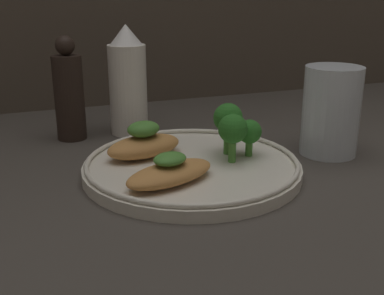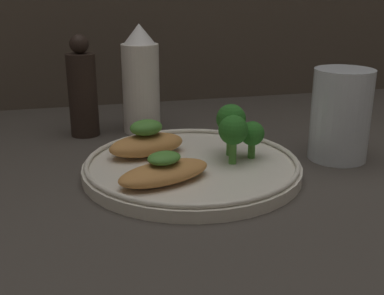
# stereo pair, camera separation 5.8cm
# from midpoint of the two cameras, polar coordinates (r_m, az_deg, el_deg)

# --- Properties ---
(ground_plane) EXTENTS (1.80, 1.80, 0.01)m
(ground_plane) POSITION_cam_midpoint_polar(r_m,az_deg,el_deg) (0.59, 2.80, -3.61)
(ground_plane) COLOR #3D3833
(plate) EXTENTS (0.27, 0.27, 0.02)m
(plate) POSITION_cam_midpoint_polar(r_m,az_deg,el_deg) (0.59, 2.82, -2.27)
(plate) COLOR silver
(plate) RESTS_ON ground_plane
(grilled_meat_front) EXTENTS (0.12, 0.08, 0.03)m
(grilled_meat_front) POSITION_cam_midpoint_polar(r_m,az_deg,el_deg) (0.53, -0.15, -2.87)
(grilled_meat_front) COLOR #BC7F42
(grilled_meat_front) RESTS_ON plate
(grilled_meat_middle) EXTENTS (0.11, 0.08, 0.05)m
(grilled_meat_middle) POSITION_cam_midpoint_polar(r_m,az_deg,el_deg) (0.61, -2.70, 0.60)
(grilled_meat_middle) COLOR #BC7F42
(grilled_meat_middle) RESTS_ON plate
(broccoli_bunch) EXTENTS (0.06, 0.07, 0.07)m
(broccoli_bunch) POSITION_cam_midpoint_polar(r_m,az_deg,el_deg) (0.60, 8.06, 2.37)
(broccoli_bunch) COLOR #4C8E38
(broccoli_bunch) RESTS_ON plate
(sauce_bottle) EXTENTS (0.06, 0.06, 0.17)m
(sauce_bottle) POSITION_cam_midpoint_polar(r_m,az_deg,el_deg) (0.75, -3.87, 7.81)
(sauce_bottle) COLOR white
(sauce_bottle) RESTS_ON ground_plane
(pepper_grinder) EXTENTS (0.04, 0.04, 0.15)m
(pepper_grinder) POSITION_cam_midpoint_polar(r_m,az_deg,el_deg) (0.74, -10.66, 6.58)
(pepper_grinder) COLOR black
(pepper_grinder) RESTS_ON ground_plane
(drinking_glass) EXTENTS (0.08, 0.08, 0.12)m
(drinking_glass) POSITION_cam_midpoint_polar(r_m,az_deg,el_deg) (0.66, 19.62, 3.63)
(drinking_glass) COLOR silver
(drinking_glass) RESTS_ON ground_plane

